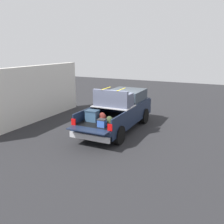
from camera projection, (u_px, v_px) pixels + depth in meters
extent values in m
plane|color=#262628|center=(117.00, 130.00, 12.79)|extent=(40.00, 40.00, 0.00)
cube|color=#162138|center=(117.00, 118.00, 12.63)|extent=(5.50, 1.92, 0.45)
cube|color=black|center=(106.00, 120.00, 11.52)|extent=(2.80, 1.80, 0.04)
cube|color=#162138|center=(89.00, 113.00, 11.85)|extent=(2.80, 0.06, 0.50)
cube|color=#162138|center=(125.00, 117.00, 11.07)|extent=(2.80, 0.06, 0.50)
cube|color=#162138|center=(118.00, 109.00, 12.66)|extent=(0.06, 1.80, 0.50)
cube|color=#162138|center=(88.00, 130.00, 10.06)|extent=(0.55, 1.80, 0.04)
cube|color=#B2B2B7|center=(114.00, 106.00, 12.07)|extent=(1.25, 1.92, 0.04)
cube|color=#162138|center=(127.00, 104.00, 13.69)|extent=(2.30, 1.92, 0.50)
cube|color=#2D3842|center=(127.00, 95.00, 13.46)|extent=(1.94, 1.76, 0.57)
cube|color=#162138|center=(135.00, 101.00, 14.88)|extent=(0.40, 1.82, 0.38)
cube|color=#B2B2B7|center=(90.00, 137.00, 10.28)|extent=(0.24, 1.92, 0.24)
cube|color=red|center=(74.00, 122.00, 10.61)|extent=(0.06, 0.20, 0.28)
cube|color=red|center=(110.00, 127.00, 9.87)|extent=(0.06, 0.20, 0.28)
cylinder|color=black|center=(116.00, 112.00, 14.57)|extent=(0.85, 0.30, 0.85)
cylinder|color=black|center=(144.00, 116.00, 13.84)|extent=(0.85, 0.30, 0.85)
cylinder|color=black|center=(85.00, 129.00, 11.52)|extent=(0.85, 0.30, 0.85)
cylinder|color=black|center=(119.00, 135.00, 10.78)|extent=(0.85, 0.30, 0.85)
cube|color=#335170|center=(92.00, 116.00, 11.16)|extent=(0.40, 0.55, 0.47)
cube|color=#23394E|center=(92.00, 111.00, 11.09)|extent=(0.44, 0.59, 0.05)
ellipsoid|color=maroon|center=(102.00, 117.00, 11.02)|extent=(0.20, 0.36, 0.45)
ellipsoid|color=maroon|center=(101.00, 119.00, 10.94)|extent=(0.09, 0.25, 0.20)
ellipsoid|color=#384728|center=(110.00, 121.00, 10.56)|extent=(0.20, 0.33, 0.41)
ellipsoid|color=#384728|center=(108.00, 123.00, 10.48)|extent=(0.09, 0.23, 0.18)
cube|color=#3359B2|center=(102.00, 123.00, 10.37)|extent=(0.26, 0.34, 0.30)
cube|color=#262628|center=(102.00, 120.00, 10.33)|extent=(0.28, 0.36, 0.04)
cube|color=#4C5166|center=(114.00, 101.00, 12.01)|extent=(0.91, 1.80, 0.42)
cube|color=#4C5166|center=(110.00, 94.00, 11.58)|extent=(0.16, 1.80, 0.40)
cube|color=#4C5166|center=(100.00, 93.00, 12.31)|extent=(0.67, 0.20, 0.22)
cube|color=#4C5166|center=(129.00, 96.00, 11.64)|extent=(0.67, 0.20, 0.22)
cube|color=yellow|center=(106.00, 88.00, 12.02)|extent=(1.01, 0.03, 0.02)
cube|color=yellow|center=(121.00, 89.00, 11.68)|extent=(1.01, 0.03, 0.02)
cube|color=silver|center=(32.00, 95.00, 13.81)|extent=(8.24, 0.36, 3.18)
cylinder|color=#3F4C66|center=(98.00, 102.00, 17.18)|extent=(0.56, 0.56, 0.90)
cylinder|color=#3F4C66|center=(98.00, 95.00, 17.06)|extent=(0.60, 0.60, 0.08)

